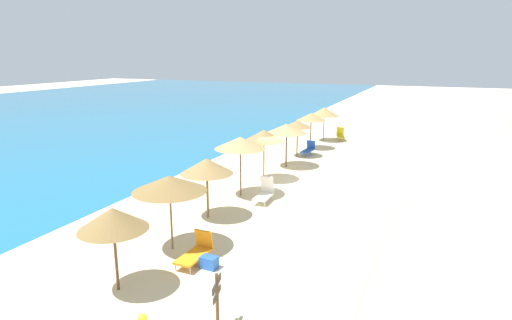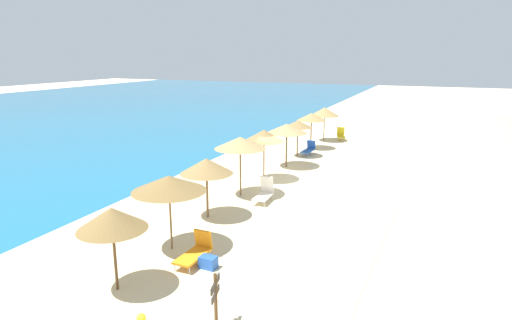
# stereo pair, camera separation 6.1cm
# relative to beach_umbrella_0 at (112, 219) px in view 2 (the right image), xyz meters

# --- Properties ---
(ground_plane) EXTENTS (160.00, 160.00, 0.00)m
(ground_plane) POSITION_rel_beach_umbrella_0_xyz_m (12.73, -0.84, -2.21)
(ground_plane) COLOR beige
(dune_ridge) EXTENTS (50.67, 9.71, 2.57)m
(dune_ridge) POSITION_rel_beach_umbrella_0_xyz_m (10.33, -10.56, -0.93)
(dune_ridge) COLOR #C9B586
(dune_ridge) RESTS_ON ground_plane
(beach_umbrella_0) EXTENTS (2.01, 2.01, 2.54)m
(beach_umbrella_0) POSITION_rel_beach_umbrella_0_xyz_m (0.00, 0.00, 0.00)
(beach_umbrella_0) COLOR brown
(beach_umbrella_0) RESTS_ON ground_plane
(beach_umbrella_1) EXTENTS (2.59, 2.59, 2.71)m
(beach_umbrella_1) POSITION_rel_beach_umbrella_0_xyz_m (2.98, 0.08, 0.21)
(beach_umbrella_1) COLOR brown
(beach_umbrella_1) RESTS_ON ground_plane
(beach_umbrella_2) EXTENTS (2.23, 2.23, 2.57)m
(beach_umbrella_2) POSITION_rel_beach_umbrella_0_xyz_m (6.24, 0.43, 0.03)
(beach_umbrella_2) COLOR brown
(beach_umbrella_2) RESTS_ON ground_plane
(beach_umbrella_3) EXTENTS (2.49, 2.49, 2.93)m
(beach_umbrella_3) POSITION_rel_beach_umbrella_0_xyz_m (9.45, 0.39, 0.42)
(beach_umbrella_3) COLOR brown
(beach_umbrella_3) RESTS_ON ground_plane
(beach_umbrella_4) EXTENTS (2.23, 2.23, 2.81)m
(beach_umbrella_4) POSITION_rel_beach_umbrella_0_xyz_m (12.43, 0.36, 0.27)
(beach_umbrella_4) COLOR brown
(beach_umbrella_4) RESTS_ON ground_plane
(beach_umbrella_5) EXTENTS (2.50, 2.50, 2.67)m
(beach_umbrella_5) POSITION_rel_beach_umbrella_0_xyz_m (15.68, 0.19, 0.17)
(beach_umbrella_5) COLOR brown
(beach_umbrella_5) RESTS_ON ground_plane
(beach_umbrella_6) EXTENTS (2.00, 2.00, 2.45)m
(beach_umbrella_6) POSITION_rel_beach_umbrella_0_xyz_m (18.62, 0.42, -0.00)
(beach_umbrella_6) COLOR brown
(beach_umbrella_6) RESTS_ON ground_plane
(beach_umbrella_7) EXTENTS (2.11, 2.11, 2.63)m
(beach_umbrella_7) POSITION_rel_beach_umbrella_0_xyz_m (21.42, 0.28, 0.14)
(beach_umbrella_7) COLOR brown
(beach_umbrella_7) RESTS_ON ground_plane
(beach_umbrella_8) EXTENTS (2.32, 2.32, 2.68)m
(beach_umbrella_8) POSITION_rel_beach_umbrella_0_xyz_m (24.72, 0.15, 0.13)
(beach_umbrella_8) COLOR brown
(beach_umbrella_8) RESTS_ON ground_plane
(lounge_chair_0) EXTENTS (1.52, 0.70, 0.96)m
(lounge_chair_0) POSITION_rel_beach_umbrella_0_xyz_m (2.43, -1.23, -1.83)
(lounge_chair_0) COLOR orange
(lounge_chair_0) RESTS_ON ground_plane
(lounge_chair_1) EXTENTS (1.62, 0.67, 0.93)m
(lounge_chair_1) POSITION_rel_beach_umbrella_0_xyz_m (19.43, -0.14, -1.82)
(lounge_chair_1) COLOR blue
(lounge_chair_1) RESTS_ON ground_plane
(lounge_chair_2) EXTENTS (1.48, 0.96, 1.01)m
(lounge_chair_2) POSITION_rel_beach_umbrella_0_xyz_m (25.69, -1.02, -1.81)
(lounge_chair_2) COLOR yellow
(lounge_chair_2) RESTS_ON ground_plane
(lounge_chair_3) EXTENTS (1.40, 0.70, 1.14)m
(lounge_chair_3) POSITION_rel_beach_umbrella_0_xyz_m (9.10, -1.01, -1.78)
(lounge_chair_3) COLOR white
(lounge_chair_3) RESTS_ON ground_plane
(wooden_signpost) EXTENTS (0.82, 0.24, 1.54)m
(wooden_signpost) POSITION_rel_beach_umbrella_0_xyz_m (-0.58, -3.61, -1.28)
(wooden_signpost) COLOR brown
(wooden_signpost) RESTS_ON ground_plane
(beach_ball) EXTENTS (0.25, 0.25, 0.25)m
(beach_ball) POSITION_rel_beach_umbrella_0_xyz_m (-1.08, -1.68, -2.09)
(beach_ball) COLOR yellow
(beach_ball) RESTS_ON ground_plane
(cooler_box) EXTENTS (0.41, 0.57, 0.39)m
(cooler_box) POSITION_rel_beach_umbrella_0_xyz_m (2.21, -1.82, -2.02)
(cooler_box) COLOR blue
(cooler_box) RESTS_ON ground_plane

